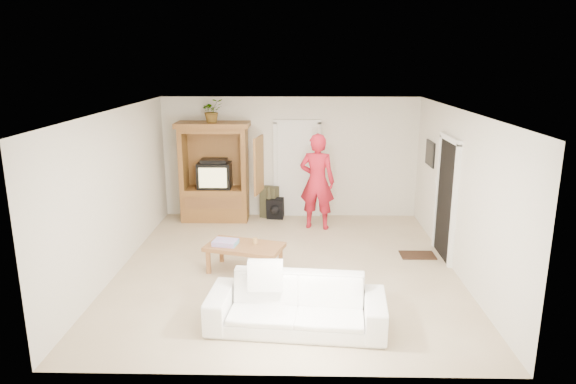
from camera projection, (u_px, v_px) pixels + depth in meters
name	position (u px, v px, depth m)	size (l,w,h in m)	color
floor	(287.00, 268.00, 8.53)	(6.00, 6.00, 0.00)	tan
ceiling	(287.00, 111.00, 7.88)	(6.00, 6.00, 0.00)	white
wall_back	(290.00, 158.00, 11.11)	(5.50, 5.50, 0.00)	silver
wall_front	(280.00, 265.00, 5.30)	(5.50, 5.50, 0.00)	silver
wall_left	(116.00, 191.00, 8.26)	(6.00, 6.00, 0.00)	silver
wall_right	(460.00, 193.00, 8.14)	(6.00, 6.00, 0.00)	silver
armoire	(216.00, 178.00, 10.91)	(1.82, 1.14, 2.10)	brown
door_back	(297.00, 170.00, 11.15)	(0.85, 0.05, 2.04)	white
doorway_right	(446.00, 200.00, 8.80)	(0.05, 0.90, 2.04)	black
framed_picture	(430.00, 153.00, 9.91)	(0.03, 0.60, 0.48)	black
doormat	(418.00, 255.00, 9.06)	(0.60, 0.40, 0.02)	#382316
plant	(212.00, 111.00, 10.52)	(0.44, 0.38, 0.48)	#4C7238
man	(317.00, 182.00, 10.32)	(0.71, 0.47, 1.95)	red
sofa	(296.00, 304.00, 6.55)	(2.26, 0.88, 0.66)	white
coffee_table	(245.00, 248.00, 8.30)	(1.35, 0.98, 0.45)	#9D6836
towel	(225.00, 242.00, 8.29)	(0.38, 0.28, 0.08)	#FB53B4
candle	(255.00, 241.00, 8.33)	(0.08, 0.08, 0.10)	tan
backpack_black	(275.00, 209.00, 11.11)	(0.36, 0.21, 0.45)	black
backpack_olive	(269.00, 202.00, 11.21)	(0.36, 0.26, 0.68)	#47442B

